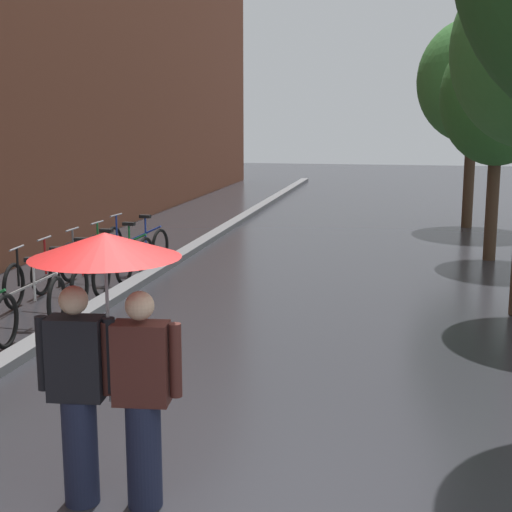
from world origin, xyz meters
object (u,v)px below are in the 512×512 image
at_px(parked_bicycle_2, 46,285).
at_px(parked_bicycle_3, 71,273).
at_px(street_tree_3, 474,81).
at_px(couple_under_umbrella, 108,330).
at_px(parked_bicycle_6, 137,244).
at_px(parked_bicycle_5, 120,253).
at_px(street_tree_2, 498,98).
at_px(parked_bicycle_1, 21,299).
at_px(parked_bicycle_4, 97,262).

relative_size(parked_bicycle_2, parked_bicycle_3, 1.04).
relative_size(street_tree_3, couple_under_umbrella, 2.58).
height_order(parked_bicycle_2, parked_bicycle_6, same).
height_order(parked_bicycle_5, parked_bicycle_6, same).
xyz_separation_m(street_tree_2, parked_bicycle_2, (-6.88, -5.42, -2.82)).
height_order(street_tree_2, parked_bicycle_6, street_tree_2).
distance_m(parked_bicycle_1, couple_under_umbrella, 5.37).
bearing_deg(parked_bicycle_1, parked_bicycle_2, 93.00).
height_order(parked_bicycle_2, parked_bicycle_4, same).
xyz_separation_m(parked_bicycle_1, parked_bicycle_3, (-0.06, 1.70, 0.00)).
distance_m(street_tree_3, parked_bicycle_3, 11.80).
xyz_separation_m(parked_bicycle_5, parked_bicycle_6, (-0.06, 1.03, 0.00)).
distance_m(parked_bicycle_1, parked_bicycle_4, 2.67).
height_order(parked_bicycle_4, parked_bicycle_5, same).
relative_size(parked_bicycle_3, parked_bicycle_4, 1.00).
xyz_separation_m(parked_bicycle_5, couple_under_umbrella, (3.06, -7.79, 0.97)).
bearing_deg(parked_bicycle_6, parked_bicycle_1, -89.77).
xyz_separation_m(parked_bicycle_2, parked_bicycle_6, (0.03, 3.71, 0.00)).
bearing_deg(parked_bicycle_6, parked_bicycle_2, -90.40).
distance_m(street_tree_3, parked_bicycle_5, 10.41).
height_order(street_tree_3, parked_bicycle_5, street_tree_3).
relative_size(parked_bicycle_2, couple_under_umbrella, 0.55).
bearing_deg(parked_bicycle_1, parked_bicycle_6, 90.23).
xyz_separation_m(street_tree_2, street_tree_3, (-0.12, 4.52, 0.52)).
bearing_deg(parked_bicycle_5, couple_under_umbrella, -68.55).
xyz_separation_m(parked_bicycle_3, parked_bicycle_4, (0.01, 0.98, 0.00)).
height_order(parked_bicycle_1, parked_bicycle_4, same).
bearing_deg(couple_under_umbrella, parked_bicycle_3, 117.87).
bearing_deg(parked_bicycle_6, street_tree_2, 14.00).
height_order(parked_bicycle_2, parked_bicycle_3, same).
bearing_deg(couple_under_umbrella, parked_bicycle_5, 111.45).
bearing_deg(parked_bicycle_1, couple_under_umbrella, -54.04).
xyz_separation_m(parked_bicycle_6, couple_under_umbrella, (3.12, -8.82, 0.97)).
bearing_deg(parked_bicycle_1, street_tree_3, 58.06).
bearing_deg(couple_under_umbrella, parked_bicycle_6, 109.47).
xyz_separation_m(parked_bicycle_1, couple_under_umbrella, (3.10, -4.27, 0.97)).
relative_size(parked_bicycle_1, couple_under_umbrella, 0.57).
distance_m(street_tree_2, street_tree_3, 4.55).
bearing_deg(parked_bicycle_4, parked_bicycle_2, -89.98).
relative_size(street_tree_3, parked_bicycle_6, 4.60).
relative_size(parked_bicycle_3, parked_bicycle_6, 0.95).
height_order(street_tree_3, parked_bicycle_6, street_tree_3).
bearing_deg(parked_bicycle_1, street_tree_2, 42.46).
xyz_separation_m(street_tree_3, parked_bicycle_5, (-6.68, -7.25, -3.33)).
distance_m(parked_bicycle_4, parked_bicycle_5, 0.85).
height_order(street_tree_2, couple_under_umbrella, street_tree_2).
height_order(street_tree_2, parked_bicycle_1, street_tree_2).
bearing_deg(parked_bicycle_4, street_tree_2, 27.50).
xyz_separation_m(parked_bicycle_2, parked_bicycle_5, (0.08, 2.68, 0.00)).
relative_size(street_tree_3, parked_bicycle_5, 4.70).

